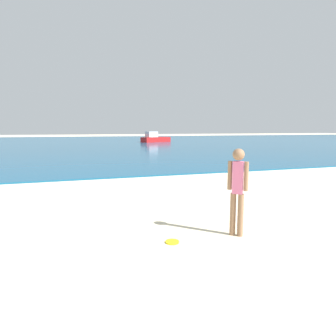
{
  "coord_description": "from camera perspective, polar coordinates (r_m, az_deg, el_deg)",
  "views": [
    {
      "loc": [
        -1.75,
        1.95,
        1.91
      ],
      "look_at": [
        0.29,
        8.24,
        1.01
      ],
      "focal_mm": 30.8,
      "sensor_mm": 36.0,
      "label": 1
    }
  ],
  "objects": [
    {
      "name": "water",
      "position": [
        41.11,
        -15.52,
        4.9
      ],
      "size": [
        160.0,
        60.0,
        0.06
      ],
      "primitive_type": "cube",
      "color": "#14567F",
      "rests_on": "ground"
    },
    {
      "name": "boat_far",
      "position": [
        40.02,
        -2.6,
        5.87
      ],
      "size": [
        4.49,
        3.01,
        1.46
      ],
      "rotation": [
        0.0,
        0.0,
        0.42
      ],
      "color": "red",
      "rests_on": "water"
    },
    {
      "name": "person_standing",
      "position": [
        5.24,
        13.6,
        -3.64
      ],
      "size": [
        0.29,
        0.27,
        1.57
      ],
      "rotation": [
        0.0,
        0.0,
        5.54
      ],
      "color": "#936B4C",
      "rests_on": "ground"
    },
    {
      "name": "frisbee",
      "position": [
        5.03,
        0.85,
        -14.4
      ],
      "size": [
        0.23,
        0.23,
        0.03
      ],
      "primitive_type": "cylinder",
      "color": "yellow",
      "rests_on": "ground"
    }
  ]
}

